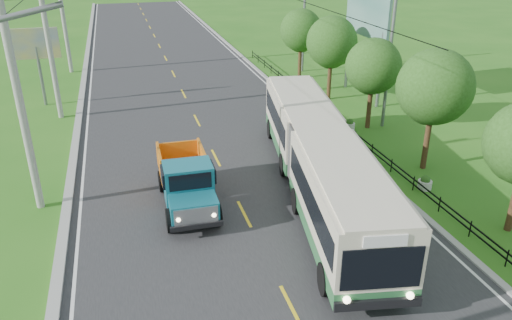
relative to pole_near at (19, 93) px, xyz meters
name	(u,v)px	position (x,y,z in m)	size (l,w,h in m)	color
ground	(292,308)	(8.26, -9.00, -5.09)	(240.00, 240.00, 0.00)	#276718
road	(192,111)	(8.26, 11.00, -5.08)	(14.00, 120.00, 0.02)	#28282B
curb_left	(79,120)	(1.06, 11.00, -5.02)	(0.40, 120.00, 0.15)	#9E9E99
curb_right	(293,101)	(15.41, 11.00, -5.04)	(0.30, 120.00, 0.10)	#9E9E99
edge_line_left	(88,120)	(1.61, 11.00, -5.07)	(0.12, 120.00, 0.00)	silver
edge_line_right	(286,102)	(14.91, 11.00, -5.07)	(0.12, 120.00, 0.00)	silver
centre_dash	(292,307)	(8.26, -9.00, -5.07)	(0.12, 2.20, 0.00)	yellow
railing_right	(340,126)	(16.26, 5.00, -4.79)	(0.04, 40.00, 0.60)	black
pole_near	(19,93)	(0.00, 0.00, 0.00)	(3.51, 0.32, 10.00)	gray
pole_mid	(48,37)	(0.00, 12.00, 0.00)	(3.51, 0.32, 10.00)	gray
pole_far	(63,10)	(0.00, 24.00, 0.00)	(3.51, 0.32, 10.00)	gray
tree_third	(434,90)	(18.12, -0.86, -1.11)	(3.60, 3.62, 6.00)	#382314
tree_fourth	(373,69)	(18.12, 5.14, -1.51)	(3.24, 3.31, 5.40)	#382314
tree_fifth	(331,44)	(18.12, 11.14, -1.24)	(3.48, 3.52, 5.80)	#382314
tree_back	(301,32)	(18.12, 17.14, -1.44)	(3.30, 3.36, 5.50)	#382314
streetlight_mid	(388,46)	(18.90, 5.00, -0.19)	(3.02, 0.20, 9.07)	slate
streetlight_far	(303,12)	(18.90, 19.00, -0.19)	(3.02, 0.20, 9.07)	slate
planter_near	(425,183)	(16.86, -3.00, -4.81)	(0.64, 0.64, 0.67)	silver
planter_mid	(350,125)	(16.86, 5.00, -4.81)	(0.64, 0.64, 0.67)	silver
planter_far	(303,89)	(16.86, 13.00, -4.81)	(0.64, 0.64, 0.67)	silver
billboard_left	(36,49)	(-1.24, 15.00, -1.23)	(3.00, 0.20, 5.20)	slate
billboard_right	(367,21)	(20.56, 11.00, 0.25)	(0.24, 6.00, 7.30)	slate
bus	(319,155)	(11.89, -2.16, -3.17)	(5.44, 16.76, 3.20)	#296738
dump_truck	(186,178)	(6.10, -1.61, -3.80)	(2.23, 5.50, 2.29)	#14687A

